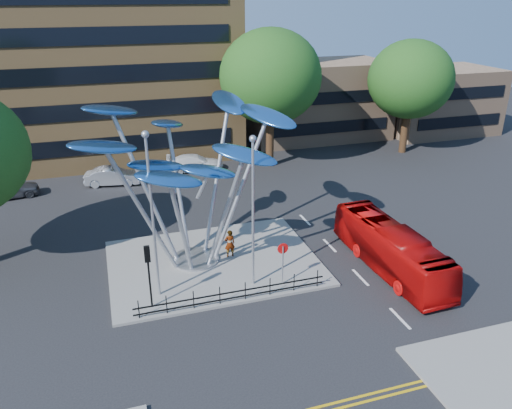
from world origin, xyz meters
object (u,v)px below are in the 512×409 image
object	(u,v)px
tree_right	(271,77)
street_lamp_right	(253,200)
parked_car_left	(8,189)
parked_car_mid	(113,176)
no_entry_sign_island	(283,257)
leaf_sculpture	(187,150)
parked_car_right	(195,163)
tree_far	(411,80)
red_bus	(390,248)
pedestrian	(230,243)
traffic_light_island	(148,264)
street_lamp_left	(151,203)

from	to	relation	value
tree_right	street_lamp_right	world-z (taller)	tree_right
parked_car_left	parked_car_mid	bearing A→B (deg)	-95.33
no_entry_sign_island	parked_car_left	distance (m)	24.15
leaf_sculpture	parked_car_right	world-z (taller)	leaf_sculpture
tree_far	red_bus	xyz separation A→B (m)	(-13.50, -19.61, -5.78)
street_lamp_right	pedestrian	size ratio (longest dim) A/B	4.80
red_bus	parked_car_left	size ratio (longest dim) A/B	2.14
traffic_light_island	pedestrian	xyz separation A→B (m)	(5.07, 3.82, -1.60)
street_lamp_left	parked_car_mid	distance (m)	18.41
tree_far	street_lamp_right	world-z (taller)	tree_far
street_lamp_left	parked_car_mid	world-z (taller)	street_lamp_left
parked_car_left	parked_car_right	bearing A→B (deg)	-91.74
pedestrian	tree_right	bearing A→B (deg)	-118.12
leaf_sculpture	no_entry_sign_island	world-z (taller)	leaf_sculpture
tree_right	street_lamp_right	xyz separation A→B (m)	(-7.50, -19.00, -2.94)
street_lamp_right	red_bus	size ratio (longest dim) A/B	0.87
street_lamp_right	no_entry_sign_island	world-z (taller)	street_lamp_right
street_lamp_right	parked_car_right	xyz separation A→B (m)	(0.70, 19.69, -4.38)
street_lamp_left	no_entry_sign_island	bearing A→B (deg)	-8.61
parked_car_left	leaf_sculpture	bearing A→B (deg)	-149.29
parked_car_left	red_bus	bearing A→B (deg)	-138.60
parked_car_mid	parked_car_left	bearing A→B (deg)	103.52
no_entry_sign_island	red_bus	distance (m)	6.52
tree_far	street_lamp_left	xyz separation A→B (m)	(-26.50, -18.50, -1.75)
traffic_light_island	parked_car_mid	distance (m)	18.88
tree_far	pedestrian	size ratio (longest dim) A/B	6.26
parked_car_right	pedestrian	bearing A→B (deg)	-175.42
traffic_light_island	no_entry_sign_island	xyz separation A→B (m)	(7.00, 0.02, -0.80)
pedestrian	parked_car_left	xyz separation A→B (m)	(-13.89, 14.42, -0.26)
parked_car_mid	leaf_sculpture	bearing A→B (deg)	-155.38
street_lamp_left	tree_right	bearing A→B (deg)	55.95
red_bus	traffic_light_island	bearing A→B (deg)	178.16
tree_far	street_lamp_left	bearing A→B (deg)	-145.08
street_lamp_right	parked_car_mid	xyz separation A→B (m)	(-6.46, 18.26, -4.36)
leaf_sculpture	no_entry_sign_island	xyz separation A→B (m)	(4.07, -4.16, -5.06)
red_bus	tree_far	bearing A→B (deg)	54.10
tree_right	leaf_sculpture	xyz separation A→B (m)	(-10.07, -15.32, -1.16)
pedestrian	parked_car_right	xyz separation A→B (m)	(1.13, 16.38, -0.30)
traffic_light_island	parked_car_mid	bearing A→B (deg)	92.93
street_lamp_right	no_entry_sign_island	distance (m)	3.64
no_entry_sign_island	parked_car_mid	distance (m)	20.39
street_lamp_right	parked_car_right	bearing A→B (deg)	87.95
street_lamp_left	no_entry_sign_island	distance (m)	7.47
tree_right	street_lamp_left	bearing A→B (deg)	-124.05
pedestrian	parked_car_mid	size ratio (longest dim) A/B	0.39
leaf_sculpture	traffic_light_island	distance (m)	6.65
parked_car_right	tree_right	bearing A→B (deg)	-87.30
parked_car_mid	street_lamp_left	bearing A→B (deg)	-165.62
tree_right	parked_car_mid	xyz separation A→B (m)	(-13.96, -0.74, -7.30)
leaf_sculpture	parked_car_left	xyz separation A→B (m)	(-11.74, 14.05, -6.12)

